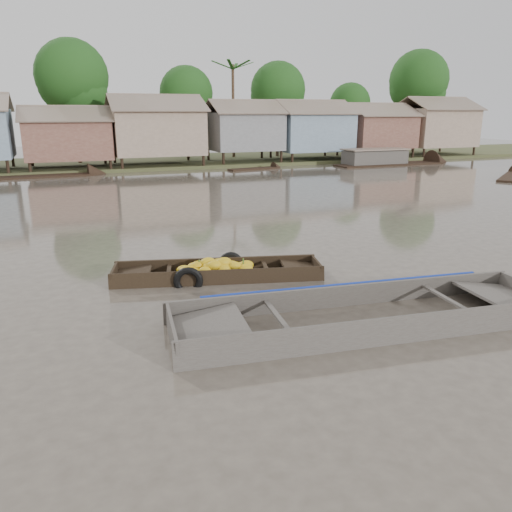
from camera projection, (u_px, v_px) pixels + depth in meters
name	position (u px, v px, depth m)	size (l,w,h in m)	color
ground	(297.00, 305.00, 10.96)	(120.00, 120.00, 0.00)	#4F463C
riverbank	(157.00, 125.00, 39.69)	(120.00, 12.47, 10.22)	#384723
banana_boat	(215.00, 272.00, 12.74)	(5.43, 2.53, 0.75)	black
viewer_boat	(367.00, 320.00, 10.01)	(8.08, 2.95, 0.64)	#433D38
distant_boats	(313.00, 166.00, 37.19)	(46.41, 14.48, 1.38)	black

